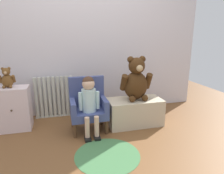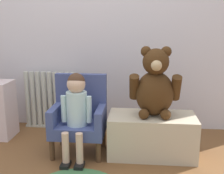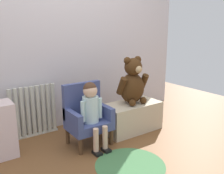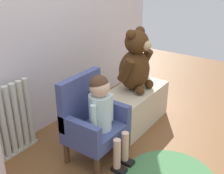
% 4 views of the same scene
% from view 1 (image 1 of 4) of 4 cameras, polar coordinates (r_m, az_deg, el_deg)
% --- Properties ---
extents(ground_plane, '(6.00, 6.00, 0.00)m').
position_cam_1_polar(ground_plane, '(2.20, -4.91, -17.78)').
color(ground_plane, brown).
extents(back_wall, '(3.80, 0.05, 2.40)m').
position_cam_1_polar(back_wall, '(3.03, -9.46, 14.90)').
color(back_wall, silver).
rests_on(back_wall, ground_plane).
extents(radiator, '(0.56, 0.05, 0.60)m').
position_cam_1_polar(radiator, '(3.03, -16.17, -2.81)').
color(radiator, beige).
rests_on(radiator, ground_plane).
extents(small_dresser, '(0.39, 0.29, 0.55)m').
position_cam_1_polar(small_dresser, '(2.82, -26.17, -5.55)').
color(small_dresser, beige).
rests_on(small_dresser, ground_plane).
extents(child_armchair, '(0.45, 0.36, 0.67)m').
position_cam_1_polar(child_armchair, '(2.54, -6.84, -5.25)').
color(child_armchair, '#3E497C').
rests_on(child_armchair, ground_plane).
extents(child_figure, '(0.25, 0.35, 0.71)m').
position_cam_1_polar(child_figure, '(2.40, -6.57, -2.95)').
color(child_figure, silver).
rests_on(child_figure, ground_plane).
extents(low_bench, '(0.72, 0.36, 0.35)m').
position_cam_1_polar(low_bench, '(2.72, 6.44, -7.05)').
color(low_bench, '#BFAF91').
rests_on(low_bench, ground_plane).
extents(large_teddy_bear, '(0.41, 0.29, 0.57)m').
position_cam_1_polar(large_teddy_bear, '(2.61, 6.89, 1.78)').
color(large_teddy_bear, '#422711').
rests_on(large_teddy_bear, low_bench).
extents(small_teddy_bear, '(0.18, 0.13, 0.25)m').
position_cam_1_polar(small_teddy_bear, '(2.74, -27.79, 2.13)').
color(small_teddy_bear, brown).
rests_on(small_teddy_bear, small_dresser).
extents(floor_rug, '(0.66, 0.66, 0.01)m').
position_cam_1_polar(floor_rug, '(2.13, -1.33, -18.88)').
color(floor_rug, '#3F7242').
rests_on(floor_rug, ground_plane).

